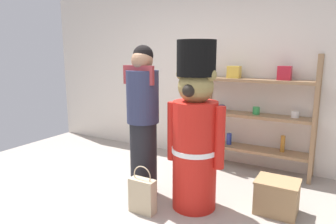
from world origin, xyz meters
name	(u,v)px	position (x,y,z in m)	size (l,w,h in m)	color
ground_plane	(133,224)	(0.00, 0.00, 0.00)	(6.40, 6.40, 0.00)	#9E9389
back_wall	(219,74)	(0.00, 2.20, 1.30)	(6.40, 0.12, 2.60)	silver
merchandise_shelf	(256,112)	(0.64, 1.98, 0.83)	(1.52, 0.35, 1.60)	#93704C
teddy_bear_guard	(195,132)	(0.35, 0.61, 0.82)	(0.63, 0.48, 1.74)	red
person_shopper	(143,120)	(-0.26, 0.57, 0.89)	(0.37, 0.35, 1.69)	black
shopping_bag	(142,195)	(-0.05, 0.23, 0.19)	(0.28, 0.12, 0.50)	#C1AD89
display_crate	(277,196)	(1.14, 0.91, 0.17)	(0.42, 0.34, 0.35)	#9E7A51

